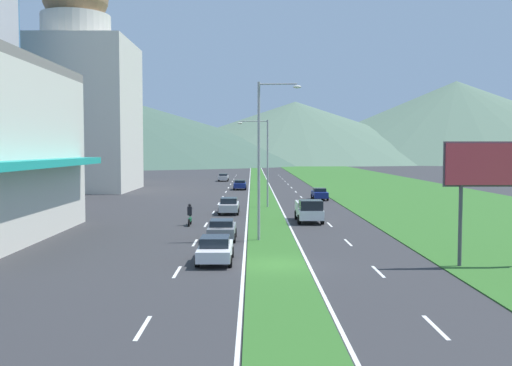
{
  "coord_description": "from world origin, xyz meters",
  "views": [
    {
      "loc": [
        -1.3,
        -30.65,
        6.21
      ],
      "look_at": [
        -0.84,
        35.41,
        2.35
      ],
      "focal_mm": 40.64,
      "sensor_mm": 36.0,
      "label": 1
    }
  ],
  "objects_px": {
    "street_lamp_mid": "(264,157)",
    "billboard_roadside": "(500,170)",
    "car_5": "(240,185)",
    "street_lamp_near": "(263,151)",
    "car_3": "(223,177)",
    "car_4": "(215,249)",
    "car_0": "(229,206)",
    "pickup_truck_0": "(309,211)",
    "car_1": "(222,229)",
    "car_2": "(320,194)",
    "motorcycle_rider": "(190,216)"
  },
  "relations": [
    {
      "from": "street_lamp_mid",
      "to": "billboard_roadside",
      "type": "bearing_deg",
      "value": -69.62
    },
    {
      "from": "car_0",
      "to": "car_3",
      "type": "distance_m",
      "value": 56.91
    },
    {
      "from": "car_0",
      "to": "car_5",
      "type": "distance_m",
      "value": 33.24
    },
    {
      "from": "street_lamp_near",
      "to": "pickup_truck_0",
      "type": "xyz_separation_m",
      "value": [
        4.13,
        9.97,
        -5.09
      ]
    },
    {
      "from": "car_1",
      "to": "motorcycle_rider",
      "type": "bearing_deg",
      "value": 21.59
    },
    {
      "from": "car_1",
      "to": "car_4",
      "type": "distance_m",
      "value": 7.84
    },
    {
      "from": "pickup_truck_0",
      "to": "motorcycle_rider",
      "type": "xyz_separation_m",
      "value": [
        -9.94,
        -1.99,
        -0.24
      ]
    },
    {
      "from": "street_lamp_near",
      "to": "car_3",
      "type": "distance_m",
      "value": 73.84
    },
    {
      "from": "car_0",
      "to": "street_lamp_mid",
      "type": "bearing_deg",
      "value": -30.63
    },
    {
      "from": "pickup_truck_0",
      "to": "car_3",
      "type": "bearing_deg",
      "value": -170.66
    },
    {
      "from": "car_1",
      "to": "car_2",
      "type": "distance_m",
      "value": 33.11
    },
    {
      "from": "car_0",
      "to": "pickup_truck_0",
      "type": "xyz_separation_m",
      "value": [
        7.09,
        -6.6,
        0.2
      ]
    },
    {
      "from": "car_0",
      "to": "car_1",
      "type": "bearing_deg",
      "value": -179.45
    },
    {
      "from": "pickup_truck_0",
      "to": "motorcycle_rider",
      "type": "bearing_deg",
      "value": -78.67
    },
    {
      "from": "car_4",
      "to": "pickup_truck_0",
      "type": "distance_m",
      "value": 18.75
    },
    {
      "from": "street_lamp_near",
      "to": "car_3",
      "type": "relative_size",
      "value": 2.62
    },
    {
      "from": "car_3",
      "to": "car_4",
      "type": "xyz_separation_m",
      "value": [
        3.54,
        -80.85,
        -0.02
      ]
    },
    {
      "from": "car_0",
      "to": "motorcycle_rider",
      "type": "distance_m",
      "value": 9.06
    },
    {
      "from": "billboard_roadside",
      "to": "motorcycle_rider",
      "type": "relative_size",
      "value": 3.31
    },
    {
      "from": "billboard_roadside",
      "to": "car_0",
      "type": "xyz_separation_m",
      "value": [
        -15.16,
        25.43,
        -4.32
      ]
    },
    {
      "from": "car_3",
      "to": "car_4",
      "type": "relative_size",
      "value": 0.93
    },
    {
      "from": "car_2",
      "to": "car_1",
      "type": "bearing_deg",
      "value": -18.24
    },
    {
      "from": "car_0",
      "to": "car_1",
      "type": "height_order",
      "value": "car_0"
    },
    {
      "from": "car_1",
      "to": "billboard_roadside",
      "type": "bearing_deg",
      "value": -121.6
    },
    {
      "from": "car_0",
      "to": "car_5",
      "type": "bearing_deg",
      "value": -0.62
    },
    {
      "from": "car_1",
      "to": "car_3",
      "type": "height_order",
      "value": "car_3"
    },
    {
      "from": "billboard_roadside",
      "to": "pickup_truck_0",
      "type": "bearing_deg",
      "value": 113.2
    },
    {
      "from": "street_lamp_near",
      "to": "car_4",
      "type": "distance_m",
      "value": 9.58
    },
    {
      "from": "pickup_truck_0",
      "to": "street_lamp_near",
      "type": "bearing_deg",
      "value": -22.52
    },
    {
      "from": "street_lamp_near",
      "to": "billboard_roadside",
      "type": "relative_size",
      "value": 1.62
    },
    {
      "from": "street_lamp_mid",
      "to": "pickup_truck_0",
      "type": "xyz_separation_m",
      "value": [
        3.58,
        -12.53,
        -4.41
      ]
    },
    {
      "from": "street_lamp_mid",
      "to": "car_3",
      "type": "xyz_separation_m",
      "value": [
        -6.85,
        50.89,
        -4.63
      ]
    },
    {
      "from": "street_lamp_mid",
      "to": "billboard_roadside",
      "type": "xyz_separation_m",
      "value": [
        11.65,
        -31.36,
        -0.29
      ]
    },
    {
      "from": "car_3",
      "to": "car_0",
      "type": "bearing_deg",
      "value": -176.63
    },
    {
      "from": "street_lamp_near",
      "to": "billboard_roadside",
      "type": "distance_m",
      "value": 15.11
    },
    {
      "from": "car_1",
      "to": "car_5",
      "type": "height_order",
      "value": "car_5"
    },
    {
      "from": "street_lamp_mid",
      "to": "car_5",
      "type": "bearing_deg",
      "value": 96.58
    },
    {
      "from": "pickup_truck_0",
      "to": "car_1",
      "type": "bearing_deg",
      "value": -35.85
    },
    {
      "from": "car_2",
      "to": "car_5",
      "type": "relative_size",
      "value": 0.96
    },
    {
      "from": "car_0",
      "to": "car_5",
      "type": "height_order",
      "value": "car_0"
    },
    {
      "from": "car_4",
      "to": "car_2",
      "type": "bearing_deg",
      "value": -14.73
    },
    {
      "from": "car_0",
      "to": "car_1",
      "type": "relative_size",
      "value": 1.06
    },
    {
      "from": "car_2",
      "to": "car_3",
      "type": "bearing_deg",
      "value": -161.55
    },
    {
      "from": "street_lamp_mid",
      "to": "car_2",
      "type": "bearing_deg",
      "value": 53.05
    },
    {
      "from": "car_4",
      "to": "billboard_roadside",
      "type": "bearing_deg",
      "value": -95.33
    },
    {
      "from": "billboard_roadside",
      "to": "car_5",
      "type": "bearing_deg",
      "value": 104.16
    },
    {
      "from": "street_lamp_near",
      "to": "motorcycle_rider",
      "type": "xyz_separation_m",
      "value": [
        -5.81,
        7.98,
        -5.33
      ]
    },
    {
      "from": "car_1",
      "to": "car_5",
      "type": "xyz_separation_m",
      "value": [
        0.21,
        49.44,
        0.03
      ]
    },
    {
      "from": "street_lamp_near",
      "to": "car_2",
      "type": "bearing_deg",
      "value": 76.62
    },
    {
      "from": "street_lamp_near",
      "to": "car_2",
      "type": "xyz_separation_m",
      "value": [
        7.57,
        31.82,
        -5.32
      ]
    }
  ]
}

